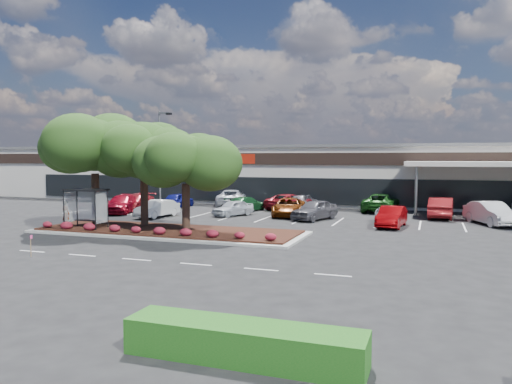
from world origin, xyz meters
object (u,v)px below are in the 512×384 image
(car_0, at_px, (122,204))
(car_1, at_px, (136,202))
(survey_stake, at_px, (31,243))
(light_pole, at_px, (161,169))

(car_0, xyz_separation_m, car_1, (-0.05, 2.22, -0.02))
(car_0, distance_m, car_1, 2.22)
(car_0, bearing_deg, survey_stake, -82.57)
(survey_stake, bearing_deg, light_pole, 100.66)
(survey_stake, distance_m, car_1, 21.85)
(car_1, bearing_deg, light_pole, -31.38)
(car_0, bearing_deg, light_pole, -8.11)
(light_pole, relative_size, car_1, 1.69)
(light_pole, height_order, car_1, light_pole)
(light_pole, xyz_separation_m, car_1, (-3.81, 1.81, -3.15))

